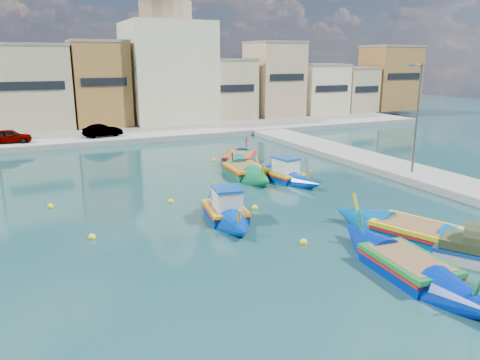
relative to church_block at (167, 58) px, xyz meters
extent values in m
plane|color=#14383C|center=(-10.00, -40.00, -8.41)|extent=(160.00, 160.00, 0.00)
cube|color=gray|center=(-10.00, -8.00, -8.11)|extent=(80.00, 8.00, 0.60)
cube|color=tan|center=(-15.74, -0.28, -3.31)|extent=(7.88, 7.44, 8.99)
cube|color=gray|center=(-15.74, -0.28, 1.33)|extent=(8.04, 7.59, 0.30)
cube|color=black|center=(-15.74, -4.05, -2.86)|extent=(6.30, 0.10, 0.90)
cube|color=#A77334|center=(-8.46, -0.93, -3.09)|extent=(6.17, 6.13, 9.43)
cube|color=gray|center=(-8.46, -0.93, 1.77)|extent=(6.29, 6.26, 0.30)
cube|color=black|center=(-8.46, -4.05, -2.62)|extent=(4.93, 0.10, 0.90)
cube|color=tan|center=(-0.95, -0.15, -4.78)|extent=(7.31, 7.69, 6.05)
cube|color=gray|center=(-0.95, -0.15, -1.60)|extent=(7.46, 7.85, 0.30)
cube|color=black|center=(-0.95, -4.05, -4.48)|extent=(5.85, 0.10, 0.90)
cube|color=tan|center=(7.02, -0.35, -4.10)|extent=(7.54, 7.30, 7.41)
cube|color=gray|center=(7.02, -0.35, -0.25)|extent=(7.69, 7.45, 0.30)
cube|color=black|center=(7.02, -4.05, -3.73)|extent=(6.03, 0.10, 0.90)
cube|color=tan|center=(14.93, -0.51, -2.99)|extent=(6.36, 6.97, 9.63)
cube|color=gray|center=(14.93, -0.51, 1.98)|extent=(6.48, 7.11, 0.30)
cube|color=black|center=(14.93, -4.05, -2.51)|extent=(5.09, 0.10, 0.90)
cube|color=beige|center=(22.15, -0.65, -4.48)|extent=(6.63, 6.70, 6.65)
cube|color=gray|center=(22.15, -0.65, -1.01)|extent=(6.76, 6.83, 0.30)
cube|color=black|center=(22.15, -4.05, -4.15)|extent=(5.30, 0.10, 0.90)
cube|color=tan|center=(28.26, -0.25, -4.71)|extent=(5.08, 7.51, 6.20)
cube|color=gray|center=(28.26, -0.25, -1.45)|extent=(5.18, 7.66, 0.30)
cube|color=black|center=(28.26, -4.05, -4.40)|extent=(4.06, 0.10, 0.90)
cube|color=#A77334|center=(35.15, -1.00, -3.14)|extent=(7.79, 6.00, 9.33)
cube|color=gray|center=(35.15, -1.00, 1.67)|extent=(7.95, 6.12, 0.30)
cube|color=black|center=(35.15, -4.05, -2.68)|extent=(6.23, 0.10, 0.90)
cube|color=beige|center=(0.00, 0.00, -1.81)|extent=(10.00, 10.00, 12.00)
cylinder|color=#9E8466|center=(0.00, 0.00, 5.39)|extent=(6.40, 6.40, 2.40)
cylinder|color=#595B60|center=(7.50, -34.00, -4.41)|extent=(0.16, 0.16, 8.00)
cylinder|color=#595B60|center=(7.10, -34.00, -0.51)|extent=(1.00, 0.10, 0.10)
cube|color=#595B60|center=(6.60, -34.00, -0.56)|extent=(0.35, 0.15, 0.18)
imported|color=#4C1919|center=(-18.37, -9.50, -7.16)|extent=(4.00, 2.14, 1.29)
imported|color=#4C1919|center=(-9.87, -9.50, -7.18)|extent=(3.99, 1.88, 1.26)
cube|color=#0036A6|center=(-1.00, -30.25, -8.23)|extent=(2.23, 3.37, 0.87)
cone|color=#0036A6|center=(-1.42, -27.70, -8.19)|extent=(2.19, 3.11, 2.24)
cone|color=#0036A6|center=(-0.58, -32.81, -8.19)|extent=(2.19, 3.11, 2.24)
cube|color=yellow|center=(-1.00, -30.25, -7.87)|extent=(2.33, 3.55, 0.16)
cube|color=red|center=(-1.00, -30.25, -8.02)|extent=(2.33, 3.44, 0.09)
cube|color=olive|center=(-1.00, -30.25, -7.80)|extent=(1.93, 3.04, 0.05)
cylinder|color=yellow|center=(-1.46, -27.45, -7.62)|extent=(0.19, 0.43, 0.95)
cylinder|color=yellow|center=(-0.54, -33.06, -7.62)|extent=(0.19, 0.43, 0.95)
cube|color=white|center=(-0.93, -30.70, -7.32)|extent=(1.47, 1.77, 0.96)
cube|color=#0F47A5|center=(-0.93, -30.70, -6.78)|extent=(1.55, 1.89, 0.10)
cube|color=#0032A0|center=(-7.86, -36.12, -8.22)|extent=(2.35, 3.26, 0.94)
cone|color=#0032A0|center=(-7.45, -33.67, -8.17)|extent=(2.31, 3.06, 2.35)
cone|color=#0032A0|center=(-8.27, -38.56, -8.17)|extent=(2.31, 3.06, 2.35)
cube|color=yellow|center=(-7.86, -36.12, -7.83)|extent=(2.45, 3.44, 0.17)
cube|color=red|center=(-7.86, -36.12, -7.99)|extent=(2.45, 3.33, 0.09)
cube|color=olive|center=(-7.86, -36.12, -7.75)|extent=(2.03, 2.95, 0.06)
cylinder|color=yellow|center=(-7.41, -33.43, -7.56)|extent=(0.20, 0.46, 1.02)
cylinder|color=yellow|center=(-8.31, -38.80, -7.56)|extent=(0.20, 0.46, 1.02)
cube|color=white|center=(-7.93, -36.55, -7.23)|extent=(1.55, 1.72, 1.03)
cube|color=#0F47A5|center=(-7.93, -36.55, -6.66)|extent=(1.64, 1.84, 0.11)
cube|color=#006B98|center=(-1.38, -24.18, -8.19)|extent=(3.83, 4.19, 1.09)
cone|color=#006B98|center=(0.32, -21.74, -8.14)|extent=(3.68, 3.97, 2.74)
cone|color=#006B98|center=(-3.07, -26.62, -8.14)|extent=(3.68, 3.97, 2.74)
cube|color=red|center=(-1.38, -24.18, -7.73)|extent=(4.02, 4.40, 0.20)
cube|color=#197F33|center=(-1.38, -24.18, -7.93)|extent=(3.96, 4.31, 0.11)
cube|color=olive|center=(-1.38, -24.18, -7.65)|extent=(3.38, 3.74, 0.07)
cylinder|color=red|center=(0.48, -21.50, -7.43)|extent=(0.42, 0.51, 1.19)
cylinder|color=red|center=(-3.24, -26.86, -7.43)|extent=(0.42, 0.51, 1.19)
cube|color=#0B753D|center=(-2.89, -28.27, -8.19)|extent=(2.39, 3.44, 1.09)
cone|color=#0B753D|center=(-2.71, -25.54, -8.13)|extent=(2.38, 3.24, 2.70)
cone|color=#0B753D|center=(-3.06, -31.00, -8.13)|extent=(2.38, 3.24, 2.70)
cube|color=gold|center=(-2.89, -28.27, -7.73)|extent=(2.49, 3.63, 0.20)
cube|color=red|center=(-2.89, -28.27, -7.93)|extent=(2.51, 3.51, 0.11)
cube|color=olive|center=(-2.89, -28.27, -7.64)|extent=(2.05, 3.12, 0.07)
cylinder|color=gold|center=(-2.70, -25.27, -7.42)|extent=(0.19, 0.53, 1.19)
cylinder|color=gold|center=(-3.08, -31.27, -7.42)|extent=(0.19, 0.53, 1.19)
cube|color=#0022A4|center=(-4.03, -45.44, -8.20)|extent=(2.43, 3.78, 1.06)
cone|color=#0022A4|center=(-3.76, -42.48, -8.14)|extent=(2.40, 3.50, 2.68)
cone|color=#0022A4|center=(-4.29, -48.41, -8.14)|extent=(2.40, 3.50, 2.68)
cube|color=#187A2E|center=(-4.03, -45.44, -7.75)|extent=(2.53, 3.98, 0.19)
cube|color=red|center=(-4.03, -45.44, -7.94)|extent=(2.54, 3.85, 0.11)
cube|color=olive|center=(-4.03, -45.44, -7.67)|extent=(2.08, 3.42, 0.06)
cylinder|color=#187A2E|center=(-3.73, -42.18, -7.46)|extent=(0.19, 0.51, 1.15)
cylinder|color=#187A2E|center=(-4.32, -48.71, -7.46)|extent=(0.19, 0.51, 1.15)
cube|color=#0056A1|center=(-1.02, -42.80, -8.18)|extent=(3.34, 4.05, 1.13)
cone|color=#0056A1|center=(-2.04, -40.10, -8.13)|extent=(3.26, 3.84, 2.80)
cone|color=#0056A1|center=(-0.01, -45.49, -8.13)|extent=(3.26, 3.84, 2.80)
cube|color=yellow|center=(-1.02, -42.80, -7.71)|extent=(3.50, 4.26, 0.20)
cube|color=red|center=(-1.02, -42.80, -7.91)|extent=(3.47, 4.15, 0.11)
cube|color=olive|center=(-1.02, -42.80, -7.62)|extent=(2.92, 3.64, 0.07)
cylinder|color=yellow|center=(-2.14, -39.84, -7.39)|extent=(0.34, 0.56, 1.23)
cube|color=beige|center=(-0.65, -45.78, -8.25)|extent=(2.93, 3.44, 0.76)
cube|color=#0F47A5|center=(-0.65, -45.78, -7.89)|extent=(3.03, 3.55, 0.13)
cube|color=#2D381E|center=(-0.65, -45.78, -7.59)|extent=(2.71, 3.11, 0.38)
cylinder|color=#2D381E|center=(-0.65, -45.78, -7.41)|extent=(1.91, 2.65, 0.65)
sphere|color=#FFF41A|center=(-14.80, -36.18, -8.33)|extent=(0.36, 0.36, 0.36)
sphere|color=#FFF41A|center=(-9.71, -32.27, -8.33)|extent=(0.36, 0.36, 0.36)
sphere|color=#FFF41A|center=(-3.03, -22.48, -8.33)|extent=(0.36, 0.36, 0.36)
sphere|color=#FFF41A|center=(-16.26, -30.24, -8.33)|extent=(0.36, 0.36, 0.36)
sphere|color=#FFF41A|center=(6.37, -37.58, -8.33)|extent=(0.36, 0.36, 0.36)
sphere|color=#FFF41A|center=(-6.06, -41.02, -8.33)|extent=(0.36, 0.36, 0.36)
sphere|color=#FFF41A|center=(-5.74, -35.45, -8.33)|extent=(0.36, 0.36, 0.36)
camera|label=1|loc=(-17.29, -58.00, -0.09)|focal=35.00mm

